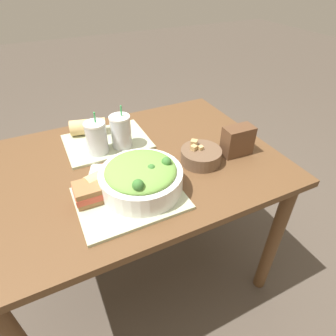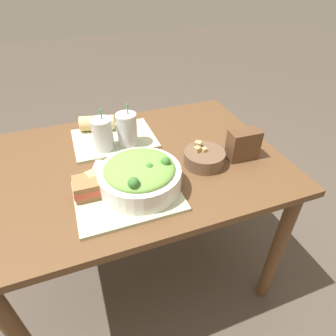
{
  "view_description": "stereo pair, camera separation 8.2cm",
  "coord_description": "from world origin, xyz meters",
  "px_view_note": "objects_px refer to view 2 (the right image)",
  "views": [
    {
      "loc": [
        -0.28,
        -0.92,
        1.45
      ],
      "look_at": [
        0.08,
        -0.18,
        0.83
      ],
      "focal_mm": 30.0,
      "sensor_mm": 36.0,
      "label": 1
    },
    {
      "loc": [
        -0.21,
        -0.95,
        1.45
      ],
      "look_at": [
        0.08,
        -0.18,
        0.83
      ],
      "focal_mm": 30.0,
      "sensor_mm": 36.0,
      "label": 2
    }
  ],
  "objects_px": {
    "salad_bowl": "(140,175)",
    "napkin_folded": "(108,167)",
    "soup_bowl": "(204,157)",
    "chip_bag": "(243,145)",
    "baguette_far": "(98,123)",
    "baguette_near": "(109,172)",
    "sandwich_near": "(92,186)",
    "drink_cup_dark": "(103,135)",
    "drink_cup_red": "(128,130)"
  },
  "relations": [
    {
      "from": "salad_bowl",
      "to": "napkin_folded",
      "type": "bearing_deg",
      "value": 116.57
    },
    {
      "from": "salad_bowl",
      "to": "napkin_folded",
      "type": "xyz_separation_m",
      "value": [
        -0.09,
        0.18,
        -0.06
      ]
    },
    {
      "from": "baguette_far",
      "to": "soup_bowl",
      "type": "bearing_deg",
      "value": -125.29
    },
    {
      "from": "napkin_folded",
      "to": "drink_cup_dark",
      "type": "bearing_deg",
      "value": 85.15
    },
    {
      "from": "sandwich_near",
      "to": "drink_cup_dark",
      "type": "relative_size",
      "value": 0.68
    },
    {
      "from": "sandwich_near",
      "to": "napkin_folded",
      "type": "relative_size",
      "value": 0.86
    },
    {
      "from": "baguette_near",
      "to": "drink_cup_red",
      "type": "distance_m",
      "value": 0.26
    },
    {
      "from": "sandwich_near",
      "to": "drink_cup_dark",
      "type": "bearing_deg",
      "value": 72.54
    },
    {
      "from": "soup_bowl",
      "to": "salad_bowl",
      "type": "bearing_deg",
      "value": -167.47
    },
    {
      "from": "salad_bowl",
      "to": "soup_bowl",
      "type": "distance_m",
      "value": 0.3
    },
    {
      "from": "drink_cup_dark",
      "to": "chip_bag",
      "type": "xyz_separation_m",
      "value": [
        0.54,
        -0.26,
        -0.01
      ]
    },
    {
      "from": "chip_bag",
      "to": "napkin_folded",
      "type": "height_order",
      "value": "chip_bag"
    },
    {
      "from": "drink_cup_red",
      "to": "napkin_folded",
      "type": "height_order",
      "value": "drink_cup_red"
    },
    {
      "from": "drink_cup_dark",
      "to": "drink_cup_red",
      "type": "height_order",
      "value": "drink_cup_red"
    },
    {
      "from": "baguette_near",
      "to": "drink_cup_dark",
      "type": "height_order",
      "value": "drink_cup_dark"
    },
    {
      "from": "baguette_near",
      "to": "soup_bowl",
      "type": "bearing_deg",
      "value": -109.2
    },
    {
      "from": "chip_bag",
      "to": "drink_cup_red",
      "type": "bearing_deg",
      "value": 151.19
    },
    {
      "from": "salad_bowl",
      "to": "chip_bag",
      "type": "bearing_deg",
      "value": 6.23
    },
    {
      "from": "salad_bowl",
      "to": "baguette_near",
      "type": "bearing_deg",
      "value": 141.19
    },
    {
      "from": "salad_bowl",
      "to": "soup_bowl",
      "type": "xyz_separation_m",
      "value": [
        0.29,
        0.06,
        -0.03
      ]
    },
    {
      "from": "drink_cup_red",
      "to": "baguette_near",
      "type": "bearing_deg",
      "value": -119.65
    },
    {
      "from": "sandwich_near",
      "to": "baguette_far",
      "type": "xyz_separation_m",
      "value": [
        0.09,
        0.46,
        0.0
      ]
    },
    {
      "from": "sandwich_near",
      "to": "baguette_far",
      "type": "height_order",
      "value": "baguette_far"
    },
    {
      "from": "salad_bowl",
      "to": "sandwich_near",
      "type": "xyz_separation_m",
      "value": [
        -0.17,
        0.02,
        -0.02
      ]
    },
    {
      "from": "soup_bowl",
      "to": "napkin_folded",
      "type": "distance_m",
      "value": 0.39
    },
    {
      "from": "salad_bowl",
      "to": "drink_cup_red",
      "type": "relative_size",
      "value": 1.55
    },
    {
      "from": "drink_cup_dark",
      "to": "baguette_far",
      "type": "bearing_deg",
      "value": 89.53
    },
    {
      "from": "baguette_near",
      "to": "baguette_far",
      "type": "xyz_separation_m",
      "value": [
        0.02,
        0.4,
        0.0
      ]
    },
    {
      "from": "salad_bowl",
      "to": "baguette_far",
      "type": "xyz_separation_m",
      "value": [
        -0.08,
        0.48,
        -0.02
      ]
    },
    {
      "from": "salad_bowl",
      "to": "baguette_near",
      "type": "relative_size",
      "value": 1.61
    },
    {
      "from": "chip_bag",
      "to": "soup_bowl",
      "type": "bearing_deg",
      "value": 177.65
    },
    {
      "from": "sandwich_near",
      "to": "drink_cup_red",
      "type": "bearing_deg",
      "value": 54.97
    },
    {
      "from": "soup_bowl",
      "to": "chip_bag",
      "type": "height_order",
      "value": "chip_bag"
    },
    {
      "from": "baguette_near",
      "to": "napkin_folded",
      "type": "distance_m",
      "value": 0.11
    },
    {
      "from": "baguette_near",
      "to": "napkin_folded",
      "type": "xyz_separation_m",
      "value": [
        0.01,
        0.1,
        -0.05
      ]
    },
    {
      "from": "sandwich_near",
      "to": "baguette_near",
      "type": "height_order",
      "value": "baguette_near"
    },
    {
      "from": "baguette_far",
      "to": "chip_bag",
      "type": "bearing_deg",
      "value": -115.28
    },
    {
      "from": "baguette_far",
      "to": "napkin_folded",
      "type": "distance_m",
      "value": 0.31
    },
    {
      "from": "baguette_far",
      "to": "chip_bag",
      "type": "xyz_separation_m",
      "value": [
        0.53,
        -0.43,
        0.02
      ]
    },
    {
      "from": "soup_bowl",
      "to": "sandwich_near",
      "type": "height_order",
      "value": "soup_bowl"
    },
    {
      "from": "baguette_far",
      "to": "chip_bag",
      "type": "distance_m",
      "value": 0.69
    },
    {
      "from": "baguette_far",
      "to": "drink_cup_red",
      "type": "distance_m",
      "value": 0.21
    },
    {
      "from": "sandwich_near",
      "to": "salad_bowl",
      "type": "bearing_deg",
      "value": -7.4
    },
    {
      "from": "soup_bowl",
      "to": "baguette_near",
      "type": "bearing_deg",
      "value": 177.87
    },
    {
      "from": "soup_bowl",
      "to": "baguette_far",
      "type": "relative_size",
      "value": 0.96
    },
    {
      "from": "soup_bowl",
      "to": "baguette_near",
      "type": "distance_m",
      "value": 0.39
    },
    {
      "from": "salad_bowl",
      "to": "sandwich_near",
      "type": "relative_size",
      "value": 2.34
    },
    {
      "from": "drink_cup_dark",
      "to": "napkin_folded",
      "type": "distance_m",
      "value": 0.15
    },
    {
      "from": "sandwich_near",
      "to": "baguette_far",
      "type": "bearing_deg",
      "value": 79.09
    },
    {
      "from": "soup_bowl",
      "to": "drink_cup_red",
      "type": "height_order",
      "value": "drink_cup_red"
    }
  ]
}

